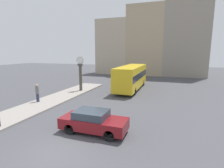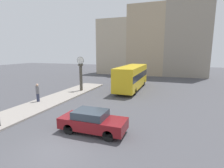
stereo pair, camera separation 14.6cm
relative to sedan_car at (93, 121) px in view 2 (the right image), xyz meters
name	(u,v)px [view 2 (the right image)]	position (x,y,z in m)	size (l,w,h in m)	color
ground_plane	(59,149)	(-0.80, -2.44, -0.73)	(120.00, 120.00, 0.00)	#47474C
sidewalk_corner	(54,100)	(-7.21, 5.41, -0.66)	(3.24, 19.70, 0.14)	gray
building_row	(156,37)	(0.43, 30.66, 7.54)	(23.77, 5.00, 19.79)	#B7A88E
sedan_car	(93,121)	(0.00, 0.00, 0.00)	(4.21, 1.73, 1.43)	maroon
bus_distant	(132,76)	(-0.71, 13.70, 1.08)	(2.52, 9.84, 3.19)	gold
street_clock	(81,75)	(-6.56, 10.16, 1.47)	(0.93, 0.48, 4.33)	#4C473D
pedestrian_grey_jacket	(38,92)	(-8.05, 4.10, 0.34)	(0.34, 0.34, 1.81)	#2D334C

